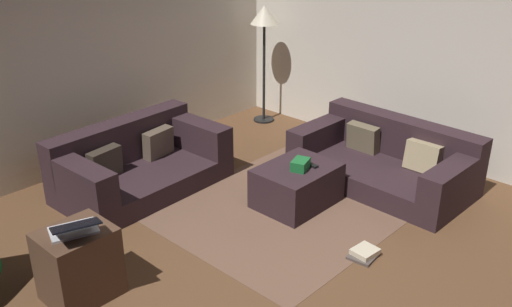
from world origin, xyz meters
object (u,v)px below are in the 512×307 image
gift_box (300,165)px  book_stack (364,253)px  ottoman (297,185)px  corner_lamp (264,24)px  tv_remote (311,165)px  side_table (79,264)px  laptop (74,229)px  couch_right (387,160)px  couch_left (137,163)px

gift_box → book_stack: bearing=-107.7°
ottoman → corner_lamp: 2.62m
tv_remote → side_table: bearing=178.0°
book_stack → laptop: bearing=147.2°
couch_right → ottoman: bearing=70.9°
tv_remote → corner_lamp: size_ratio=0.10×
couch_right → corner_lamp: 2.50m
tv_remote → book_stack: (-0.44, -0.93, -0.38)m
ottoman → side_table: side_table is taller
couch_right → tv_remote: size_ratio=11.55×
corner_lamp → couch_right: bearing=-102.2°
couch_left → gift_box: bearing=116.7°
tv_remote → corner_lamp: (1.40, 1.90, 0.91)m
couch_left → tv_remote: couch_left is taller
couch_left → corner_lamp: 2.61m
gift_box → corner_lamp: (1.53, 1.87, 0.87)m
side_table → corner_lamp: bearing=22.4°
side_table → couch_left: bearing=40.4°
gift_box → side_table: (-2.21, 0.33, -0.17)m
couch_right → corner_lamp: (0.48, 2.21, 1.08)m
tv_remote → couch_right: bearing=-11.6°
couch_right → ottoman: (-1.04, 0.38, -0.04)m
gift_box → book_stack: (-0.31, -0.96, -0.42)m
side_table → corner_lamp: corner_lamp is taller
couch_left → tv_remote: bearing=120.1°
book_stack → gift_box: bearing=72.3°
corner_lamp → tv_remote: bearing=-126.4°
gift_box → tv_remote: 0.14m
couch_left → gift_box: (0.83, -1.51, 0.19)m
ottoman → side_table: size_ratio=1.37×
ottoman → book_stack: 1.08m
side_table → book_stack: size_ratio=2.17×
gift_box → book_stack: gift_box is taller
couch_right → gift_box: bearing=73.8°
corner_lamp → side_table: bearing=-157.6°
side_table → laptop: size_ratio=1.23×
couch_right → side_table: couch_right is taller
corner_lamp → book_stack: bearing=-123.0°
ottoman → corner_lamp: corner_lamp is taller
ottoman → tv_remote: size_ratio=4.89×
side_table → book_stack: 2.32m
tv_remote → side_table: side_table is taller
side_table → ottoman: bearing=-7.2°
tv_remote → couch_left: bearing=128.8°
ottoman → tv_remote: bearing=-33.9°
side_table → book_stack: bearing=-34.2°
gift_box → corner_lamp: 2.57m
couch_left → book_stack: bearing=99.9°
book_stack → couch_left: bearing=101.9°
couch_right → gift_box: size_ratio=9.40×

